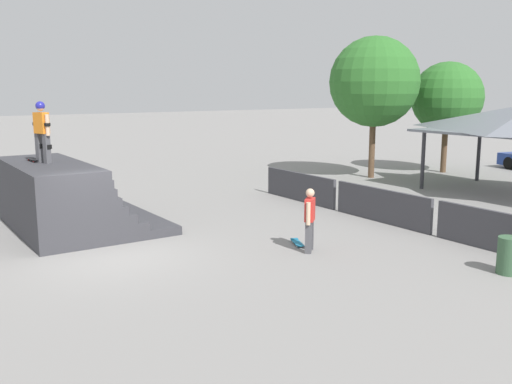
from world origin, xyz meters
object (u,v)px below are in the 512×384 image
at_px(skater_on_deck, 42,128).
at_px(tree_far_back, 374,82).
at_px(tree_beside_pavilion, 447,98).
at_px(trash_bin, 509,256).
at_px(skateboard_on_deck, 34,159).
at_px(bystander_walking, 310,217).
at_px(skateboard_on_ground, 297,242).

height_order(skater_on_deck, tree_far_back, tree_far_back).
height_order(tree_beside_pavilion, trash_bin, tree_beside_pavilion).
relative_size(tree_beside_pavilion, tree_far_back, 0.84).
height_order(skateboard_on_deck, bystander_walking, skateboard_on_deck).
relative_size(skater_on_deck, bystander_walking, 1.07).
bearing_deg(tree_beside_pavilion, skateboard_on_ground, -65.60).
bearing_deg(skateboard_on_ground, skater_on_deck, 66.70).
relative_size(skateboard_on_deck, tree_beside_pavilion, 0.16).
bearing_deg(tree_beside_pavilion, skateboard_on_deck, -88.16).
bearing_deg(skateboard_on_deck, skateboard_on_ground, 38.73).
distance_m(bystander_walking, trash_bin, 4.73).
relative_size(tree_far_back, trash_bin, 7.64).
bearing_deg(tree_beside_pavilion, bystander_walking, -63.57).
height_order(skateboard_on_ground, tree_beside_pavilion, tree_beside_pavilion).
distance_m(skater_on_deck, tree_far_back, 15.43).
bearing_deg(bystander_walking, skateboard_on_ground, 35.34).
xyz_separation_m(skater_on_deck, skateboard_on_deck, (-0.49, -0.17, -0.96)).
height_order(skateboard_on_deck, trash_bin, skateboard_on_deck).
relative_size(bystander_walking, tree_far_back, 0.25).
relative_size(skateboard_on_ground, trash_bin, 0.91).
height_order(skateboard_on_deck, tree_far_back, tree_far_back).
height_order(skater_on_deck, tree_beside_pavilion, tree_beside_pavilion).
xyz_separation_m(bystander_walking, trash_bin, (3.92, 2.60, -0.49)).
distance_m(tree_beside_pavilion, tree_far_back, 4.37).
distance_m(skater_on_deck, skateboard_on_deck, 1.09).
height_order(bystander_walking, tree_beside_pavilion, tree_beside_pavilion).
distance_m(skater_on_deck, skateboard_on_ground, 8.01).
xyz_separation_m(skateboard_on_ground, tree_beside_pavilion, (-6.51, 14.35, 3.63)).
height_order(skater_on_deck, skateboard_on_ground, skater_on_deck).
bearing_deg(skateboard_on_ground, tree_beside_pavilion, -42.59).
bearing_deg(trash_bin, skateboard_on_deck, -143.49).
xyz_separation_m(bystander_walking, skateboard_on_ground, (-0.70, 0.15, -0.86)).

